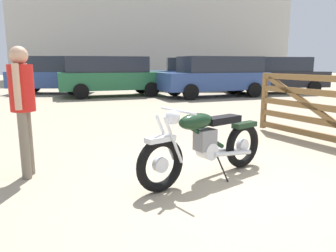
% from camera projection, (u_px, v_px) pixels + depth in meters
% --- Properties ---
extents(ground_plane, '(80.00, 80.00, 0.00)m').
position_uv_depth(ground_plane, '(239.00, 181.00, 4.02)').
color(ground_plane, gray).
extents(vintage_motorcycle, '(1.91, 1.03, 0.94)m').
position_uv_depth(vintage_motorcycle, '(205.00, 144.00, 4.04)').
color(vintage_motorcycle, black).
rests_on(vintage_motorcycle, ground_plane).
extents(timber_gate, '(0.89, 2.46, 1.60)m').
position_uv_depth(timber_gate, '(326.00, 106.00, 5.68)').
color(timber_gate, brown).
rests_on(timber_gate, ground_plane).
extents(bystander, '(0.30, 0.46, 1.66)m').
position_uv_depth(bystander, '(22.00, 99.00, 4.00)').
color(bystander, '#706656').
rests_on(bystander, ground_plane).
extents(dark_sedan_left, '(4.93, 2.54, 1.74)m').
position_uv_depth(dark_sedan_left, '(216.00, 75.00, 13.99)').
color(dark_sedan_left, black).
rests_on(dark_sedan_left, ground_plane).
extents(white_estate_far, '(4.91, 2.49, 1.74)m').
position_uv_depth(white_estate_far, '(111.00, 75.00, 14.17)').
color(white_estate_far, black).
rests_on(white_estate_far, ground_plane).
extents(pale_sedan_back, '(4.80, 2.19, 1.74)m').
position_uv_depth(pale_sedan_back, '(274.00, 74.00, 15.65)').
color(pale_sedan_back, black).
rests_on(pale_sedan_back, ground_plane).
extents(blue_hatchback_right, '(4.91, 2.49, 1.74)m').
position_uv_depth(blue_hatchback_right, '(195.00, 73.00, 17.56)').
color(blue_hatchback_right, black).
rests_on(blue_hatchback_right, ground_plane).
extents(silver_sedan_mid, '(4.13, 2.34, 1.78)m').
position_uv_depth(silver_sedan_mid, '(50.00, 74.00, 15.50)').
color(silver_sedan_mid, black).
rests_on(silver_sedan_mid, ground_plane).
extents(industrial_building, '(23.32, 10.96, 22.40)m').
position_uv_depth(industrial_building, '(150.00, 21.00, 30.06)').
color(industrial_building, beige).
rests_on(industrial_building, ground_plane).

